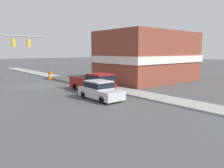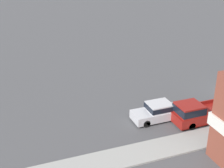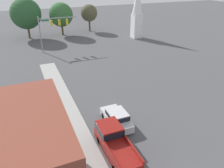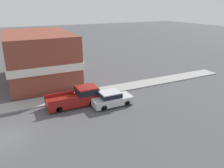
# 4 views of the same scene
# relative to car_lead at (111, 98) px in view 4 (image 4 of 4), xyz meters

# --- Properties ---
(ground_plane) EXTENTS (200.00, 200.00, 0.00)m
(ground_plane) POSITION_rel_car_lead_xyz_m (1.66, -10.43, -0.82)
(ground_plane) COLOR #4C4C4F
(sidewalk_curb) EXTENTS (2.40, 60.00, 0.14)m
(sidewalk_curb) POSITION_rel_car_lead_xyz_m (-4.04, -10.43, -0.75)
(sidewalk_curb) COLOR #9E9E99
(sidewalk_curb) RESTS_ON ground
(car_lead) EXTENTS (1.86, 4.33, 1.59)m
(car_lead) POSITION_rel_car_lead_xyz_m (0.00, 0.00, 0.00)
(car_lead) COLOR black
(car_lead) RESTS_ON ground
(pickup_truck_parked) EXTENTS (2.00, 5.57, 1.93)m
(pickup_truck_parked) POSITION_rel_car_lead_xyz_m (-1.64, -3.09, 0.12)
(pickup_truck_parked) COLOR black
(pickup_truck_parked) RESTS_ON ground
(corner_brick_building) EXTENTS (13.28, 8.82, 6.62)m
(corner_brick_building) POSITION_rel_car_lead_xyz_m (-12.23, -5.28, 2.46)
(corner_brick_building) COLOR brown
(corner_brick_building) RESTS_ON ground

